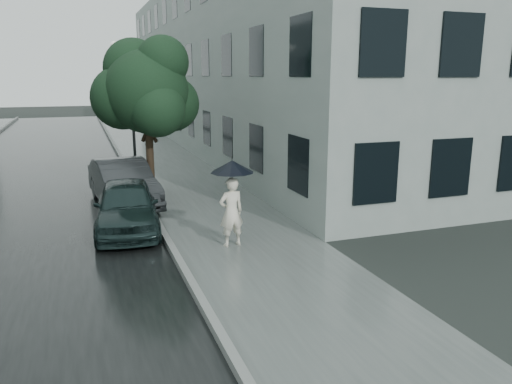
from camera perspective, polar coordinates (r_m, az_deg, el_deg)
name	(u,v)px	position (r m, az deg, el deg)	size (l,w,h in m)	color
ground	(269,276)	(10.05, 1.54, -9.61)	(120.00, 120.00, 0.00)	black
sidewalk	(173,170)	(21.30, -9.49, 2.53)	(3.50, 60.00, 0.01)	slate
kerb_near	(128,171)	(21.06, -14.39, 2.37)	(0.15, 60.00, 0.15)	slate
asphalt_road	(36,178)	(21.07, -23.88, 1.44)	(6.85, 60.00, 0.00)	black
building_near	(237,64)	(29.49, -2.19, 14.41)	(7.02, 36.00, 9.00)	gray
pedestrian	(231,212)	(11.52, -2.83, -2.29)	(0.59, 0.39, 1.63)	silver
umbrella	(232,166)	(11.26, -2.75, 2.93)	(1.20, 1.20, 1.14)	black
street_tree	(146,90)	(15.97, -12.43, 11.30)	(3.34, 3.04, 5.07)	#332619
lamp_post	(128,98)	(21.22, -14.42, 10.34)	(0.84, 0.36, 5.20)	black
car_near	(127,206)	(13.08, -14.56, -1.55)	(1.54, 3.82, 1.30)	black
car_far	(123,183)	(15.73, -14.94, 1.04)	(1.46, 4.19, 1.38)	#25292B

